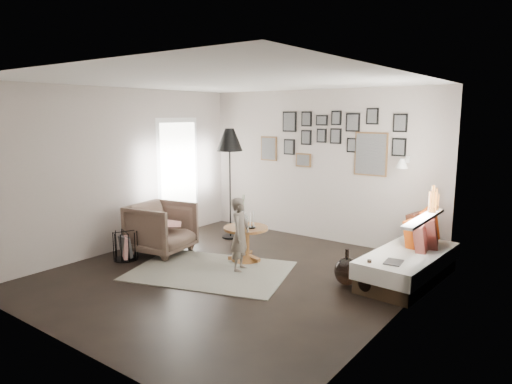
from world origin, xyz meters
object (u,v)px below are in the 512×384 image
Objects in this scene: magazine_basket at (125,246)px; child at (240,234)px; demijohn_large at (347,271)px; vase at (242,216)px; daybed at (410,260)px; pedestal_table at (246,245)px; armchair at (162,228)px; floor_lamp at (230,144)px; demijohn_small at (369,281)px.

magazine_basket is 1.85m from child.
demijohn_large is at bearing 18.16° from magazine_basket.
vase reaches higher than magazine_basket.
child reaches higher than demijohn_large.
child is (1.70, 0.66, 0.31)m from magazine_basket.
daybed is 2.32m from child.
armchair reaches higher than pedestal_table.
vase is 2.45m from daybed.
daybed is 2.10× the size of armchair.
floor_lamp is at bearing 75.60° from magazine_basket.
floor_lamp is 1.86× the size of child.
demijohn_small is (3.02, -0.99, -1.51)m from floor_lamp.
daybed reaches higher than armchair.
pedestal_table is 1.83m from magazine_basket.
child is (-2.04, -1.07, 0.25)m from daybed.
magazine_basket is at bearing 93.56° from child.
vase is 1.80m from demijohn_large.
pedestal_table is 0.75× the size of armchair.
vase is 1.37m from armchair.
daybed is at bearing 15.79° from vase.
demijohn_large is at bearing 161.08° from demijohn_small.
vase is 0.99× the size of demijohn_large.
child is (1.53, 0.09, 0.12)m from armchair.
floor_lamp reaches higher than child.
demijohn_large is at bearing -17.99° from floor_lamp.
child reaches higher than armchair.
floor_lamp reaches higher than vase.
floor_lamp is (-0.93, 0.83, 1.01)m from vase.
vase reaches higher than demijohn_small.
daybed is 3.75m from armchair.
pedestal_table is 1.66m from demijohn_large.
daybed is at bearing 73.49° from demijohn_small.
demijohn_large is (3.15, 1.03, -0.03)m from magazine_basket.
vase reaches higher than pedestal_table.
pedestal_table is 0.43m from vase.
magazine_basket is (-1.42, -1.07, -0.45)m from vase.
pedestal_table is 1.95m from floor_lamp.
floor_lamp is at bearing 26.82° from child.
armchair is 1.94× the size of magazine_basket.
magazine_basket is at bearing -161.84° from demijohn_large.
armchair is (-1.32, -0.48, 0.16)m from pedestal_table.
pedestal_table is 1.40× the size of vase.
magazine_basket is at bearing -145.08° from pedestal_table.
demijohn_large is at bearing -0.45° from pedestal_table.
demijohn_large is (-0.59, -0.69, -0.09)m from daybed.
magazine_basket is at bearing -104.40° from floor_lamp.
daybed reaches higher than demijohn_small.
floor_lamp reaches higher than pedestal_table.
daybed is at bearing 16.79° from pedestal_table.
daybed is 0.91m from demijohn_large.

